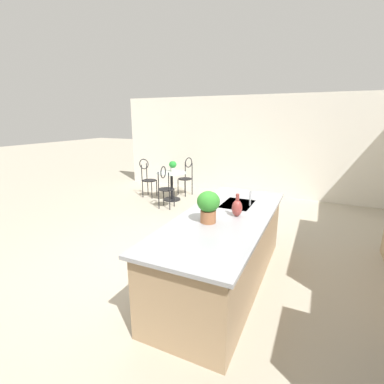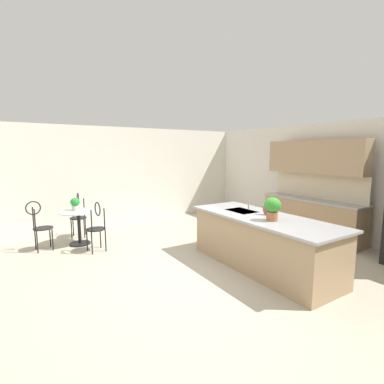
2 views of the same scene
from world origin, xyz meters
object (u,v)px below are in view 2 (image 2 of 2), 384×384
Objects in this scene: bistro_table at (79,224)px; potted_plant_on_table at (75,203)px; chair_near_window at (97,224)px; potted_plant_counter_near at (272,207)px; chair_by_island at (40,223)px; chair_toward_desk at (78,213)px; vase_on_counter at (267,209)px.

bistro_table is 2.91× the size of potted_plant_on_table.
chair_near_window reaches higher than potted_plant_on_table.
bistro_table is at bearing -144.75° from potted_plant_counter_near.
chair_by_island is 0.80m from potted_plant_on_table.
chair_near_window is 1.19m from chair_by_island.
potted_plant_counter_near reaches higher than potted_plant_on_table.
potted_plant_counter_near is (2.63, 2.14, 0.56)m from chair_near_window.
chair_by_island and chair_toward_desk have the same top height.
chair_toward_desk is (-0.65, 0.86, 0.00)m from chair_by_island.
potted_plant_on_table is 4.21m from potted_plant_counter_near.
chair_toward_desk is 0.63m from potted_plant_on_table.
chair_near_window is 3.33m from vase_on_counter.
vase_on_counter is at bearing 40.18° from potted_plant_on_table.
chair_by_island is 1.08m from chair_toward_desk.
chair_near_window is 3.44m from potted_plant_counter_near.
chair_by_island reaches higher than bistro_table.
chair_by_island is at bearing -136.99° from potted_plant_counter_near.
potted_plant_counter_near is at bearing 35.25° from bistro_table.
bistro_table is 0.77× the size of chair_near_window.
chair_by_island is (-0.00, -0.76, 0.13)m from bistro_table.
bistro_table is 0.77× the size of chair_toward_desk.
chair_near_window is 2.76× the size of potted_plant_counter_near.
potted_plant_on_table is (-0.14, -0.03, 0.45)m from bistro_table.
chair_near_window reaches higher than bistro_table.
chair_near_window and chair_by_island have the same top height.
bistro_table is 3.99m from vase_on_counter.
vase_on_counter is at bearing 34.41° from chair_toward_desk.
vase_on_counter is (-0.35, 0.24, -0.11)m from potted_plant_counter_near.
bistro_table is at bearing 89.64° from chair_by_island.
chair_by_island is at bearing -125.72° from chair_near_window.
potted_plant_counter_near is (3.98, 2.24, 0.56)m from chair_toward_desk.
potted_plant_on_table is (-0.83, -0.25, 0.32)m from chair_near_window.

